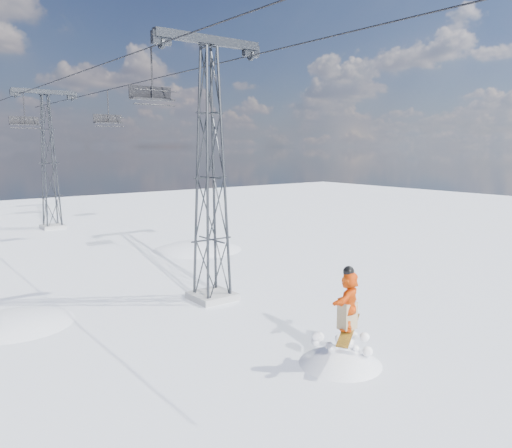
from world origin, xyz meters
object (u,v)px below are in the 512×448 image
at_px(lift_tower_near, 211,178).
at_px(lift_chair_near, 152,94).
at_px(snowboarder_jump, 339,411).
at_px(lift_tower_far, 49,163).

distance_m(lift_tower_near, lift_chair_near, 4.25).
xyz_separation_m(snowboarder_jump, lift_chair_near, (-1.77, 9.19, 10.58)).
bearing_deg(lift_tower_far, lift_chair_near, -95.23).
height_order(lift_tower_far, snowboarder_jump, lift_tower_far).
xyz_separation_m(lift_tower_near, snowboarder_jump, (-0.43, -8.22, -7.07)).
height_order(lift_tower_near, lift_tower_far, same).
bearing_deg(snowboarder_jump, lift_tower_near, 87.03).
height_order(lift_tower_near, lift_chair_near, lift_tower_near).
relative_size(lift_tower_far, snowboarder_jump, 1.59).
bearing_deg(lift_chair_near, lift_tower_near, -23.85).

